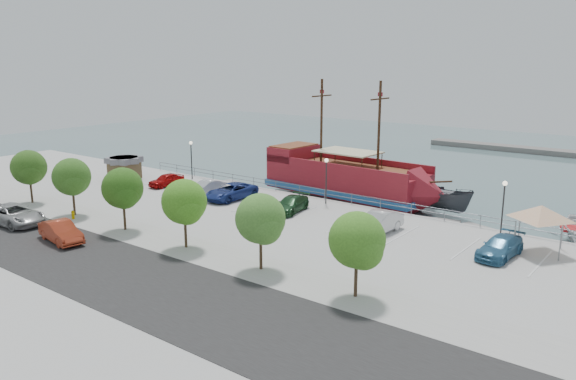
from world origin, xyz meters
The scene contains 31 objects.
ground centered at (0.00, 0.00, -1.00)m, with size 160.00×160.00×0.00m, color #496A6F.
land_slab centered at (0.00, -21.00, -0.60)m, with size 100.00×58.00×1.20m, color #B0AFAF.
street centered at (0.00, -16.00, 0.01)m, with size 100.00×8.00×0.04m, color black.
sidewalk centered at (0.00, -10.00, 0.01)m, with size 100.00×4.00×0.05m, color #A1A09D.
seawall_railing centered at (0.00, 7.80, 0.53)m, with size 50.00×0.06×1.00m.
far_shore centered at (10.00, 55.00, -0.60)m, with size 40.00×3.00×0.80m, color slate.
pirate_ship centered at (-0.02, 12.25, 1.13)m, with size 20.29×6.61×12.70m.
patrol_boat centered at (8.76, 12.71, 0.28)m, with size 2.48×6.61×2.56m, color #3A3E44.
dock_west centered at (-12.99, 9.20, -0.79)m, with size 7.52×2.15×0.43m, color gray.
dock_mid centered at (8.26, 9.20, -0.81)m, with size 6.72×1.92×0.38m, color gray.
dock_east centered at (14.63, 9.20, -0.82)m, with size 6.23×1.78×0.36m, color gray.
shed centered at (-24.00, 1.93, 1.33)m, with size 3.55×3.55×2.49m.
canopy_tent centered at (19.17, 4.42, 3.34)m, with size 5.30×5.30×3.84m.
street_van centered at (-16.50, -14.53, 0.82)m, with size 2.74×5.93×1.65m, color #9F9F9F.
street_sedan centered at (-9.29, -14.69, 0.77)m, with size 1.64×4.69×1.55m, color #B1381E.
fire_hydrant centered at (-13.97, -10.80, 0.42)m, with size 0.27×0.27×0.78m.
lamp_post_left centered at (-18.00, 6.50, 2.94)m, with size 0.36×0.36×4.28m.
lamp_post_mid centered at (0.00, 6.50, 2.94)m, with size 0.36×0.36×4.28m.
lamp_post_right centered at (16.00, 6.50, 2.94)m, with size 0.36×0.36×4.28m.
tree_a centered at (-21.85, -10.07, 3.30)m, with size 3.30×3.20×5.00m.
tree_b centered at (-14.85, -10.07, 3.30)m, with size 3.30×3.20×5.00m.
tree_c centered at (-7.85, -10.07, 3.30)m, with size 3.30×3.20×5.00m.
tree_d centered at (-0.85, -10.07, 3.30)m, with size 3.30×3.20×5.00m.
tree_e centered at (6.15, -10.07, 3.30)m, with size 3.30×3.20×5.00m.
tree_f centered at (13.15, -10.07, 3.30)m, with size 3.30×3.20×5.00m.
parked_car_a centered at (-17.48, 2.36, 0.68)m, with size 1.61×3.99×1.36m, color #A50808.
parked_car_b centered at (-11.47, 2.30, 0.70)m, with size 1.48×4.24×1.40m, color silver.
parked_car_c centered at (-8.13, 2.37, 0.77)m, with size 2.56×5.54×1.54m, color navy.
parked_car_d centered at (-0.86, 2.20, 0.68)m, with size 1.91×4.70×1.36m, color #1D4824.
parked_car_f centered at (8.22, 1.43, 0.83)m, with size 1.75×5.02×1.65m, color silver.
parked_car_h centered at (17.41, 1.68, 0.70)m, with size 1.96×4.82×1.40m, color teal.
Camera 1 is at (27.96, -35.84, 13.19)m, focal length 35.00 mm.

